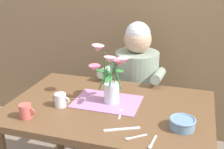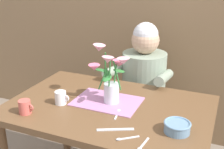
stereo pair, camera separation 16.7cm
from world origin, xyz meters
name	(u,v)px [view 2 (the right image)]	position (x,y,z in m)	size (l,w,h in m)	color
wood_panel_backdrop	(158,0)	(0.00, 1.05, 1.25)	(4.00, 0.10, 2.50)	brown
dining_table	(109,120)	(0.00, 0.00, 0.64)	(1.20, 0.80, 0.74)	brown
seated_person	(143,94)	(0.03, 0.62, 0.56)	(0.45, 0.47, 1.14)	#4C4C56
striped_placemat	(107,101)	(-0.03, 0.04, 0.74)	(0.40, 0.28, 0.01)	#B275A3
flower_vase	(110,76)	(-0.01, 0.04, 0.91)	(0.26, 0.25, 0.35)	silver
ceramic_bowl	(177,127)	(0.43, -0.14, 0.77)	(0.14, 0.14, 0.06)	#6689A8
dinner_knife	(115,130)	(0.14, -0.24, 0.74)	(0.19, 0.02, 0.01)	silver
tea_cup	(25,107)	(-0.39, -0.27, 0.78)	(0.09, 0.07, 0.08)	#CC564C
ceramic_mug	(61,98)	(-0.27, -0.09, 0.78)	(0.09, 0.07, 0.08)	silver
spoon_0	(124,139)	(0.21, -0.30, 0.74)	(0.10, 0.09, 0.01)	silver
spoon_1	(118,113)	(0.09, -0.07, 0.74)	(0.04, 0.12, 0.01)	silver
spoon_2	(142,146)	(0.31, -0.32, 0.74)	(0.03, 0.12, 0.01)	silver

